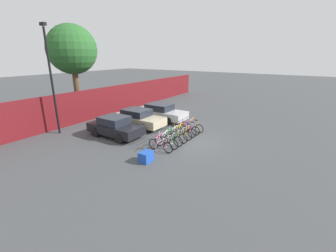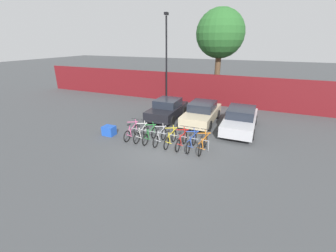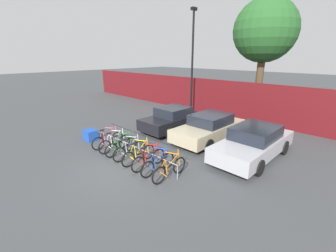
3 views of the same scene
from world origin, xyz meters
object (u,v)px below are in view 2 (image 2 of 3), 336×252
bicycle_green (150,135)px  bicycle_orange (203,145)px  bicycle_pink (132,132)px  bicycle_yellow (170,139)px  car_silver (240,119)px  lamp_post (166,56)px  car_black (167,109)px  cargo_crate (109,131)px  bicycle_blue (191,143)px  tree_behind_hoarding (220,34)px  car_beige (202,113)px  bicycle_silver (160,137)px  bike_rack (166,135)px  bicycle_red (181,141)px  bicycle_white (141,134)px

bicycle_green → bicycle_orange: (3.01, 0.00, 0.00)m
bicycle_pink → bicycle_yellow: 2.38m
car_silver → lamp_post: lamp_post is taller
car_black → cargo_crate: bearing=-115.0°
bicycle_blue → cargo_crate: bicycle_blue is taller
cargo_crate → tree_behind_hoarding: (4.02, 10.90, 5.52)m
bicycle_green → tree_behind_hoarding: 12.13m
cargo_crate → car_beige: bearing=44.2°
bicycle_pink → cargo_crate: bicycle_pink is taller
car_beige → lamp_post: size_ratio=0.59×
bicycle_green → cargo_crate: bearing=-177.3°
bicycle_silver → car_silver: bearing=45.2°
car_silver → lamp_post: size_ratio=0.62×
bicycle_green → car_beige: size_ratio=0.39×
bike_rack → bicycle_red: size_ratio=2.75×
bicycle_blue → car_black: (-3.11, 4.08, 0.31)m
bicycle_orange → car_beige: 4.39m
bicycle_blue → bicycle_orange: bearing=-0.0°
bike_rack → car_black: 4.26m
bicycle_white → cargo_crate: bicycle_white is taller
bicycle_pink → bicycle_green: same height
bicycle_pink → lamp_post: size_ratio=0.23×
bike_rack → lamp_post: size_ratio=0.64×
car_silver → bicycle_yellow: bearing=-129.3°
bike_rack → bicycle_orange: bearing=-4.1°
bicycle_pink → bicycle_blue: bearing=-3.4°
bicycle_white → lamp_post: size_ratio=0.23×
bicycle_white → bicycle_silver: bearing=-1.5°
bike_rack → tree_behind_hoarding: size_ratio=0.59×
bicycle_blue → tree_behind_hoarding: size_ratio=0.22×
bicycle_white → cargo_crate: 2.13m
car_beige → bicycle_green: bearing=-113.2°
bicycle_white → car_beige: car_beige is taller
bicycle_yellow → car_black: (-1.94, 4.08, 0.31)m
bicycle_silver → car_black: (-1.32, 4.08, 0.31)m
bike_rack → bicycle_silver: 0.37m
bike_rack → bicycle_pink: size_ratio=2.75×
car_silver → car_black: bearing=177.0°
bicycle_silver → bicycle_yellow: same height
bicycle_green → bicycle_orange: 3.01m
car_silver → tree_behind_hoarding: tree_behind_hoarding is taller
bicycle_pink → tree_behind_hoarding: 12.31m
bicycle_red → bicycle_white: bearing=-176.5°
bicycle_green → car_silver: (4.36, 3.81, 0.32)m
bicycle_orange → car_silver: (1.35, 3.81, 0.32)m
lamp_post → cargo_crate: size_ratio=10.52×
bicycle_red → bicycle_green: bearing=-176.5°
tree_behind_hoarding → bicycle_white: bearing=-99.9°
tree_behind_hoarding → bicycle_silver: bearing=-93.9°
bicycle_yellow → tree_behind_hoarding: size_ratio=0.22×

